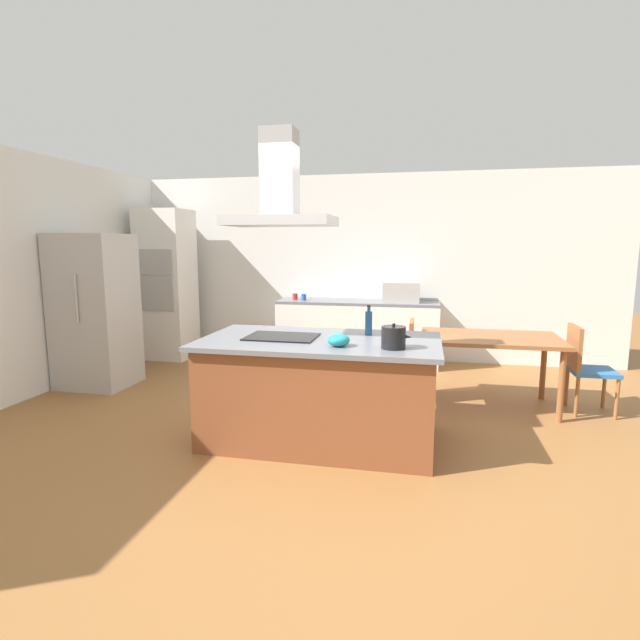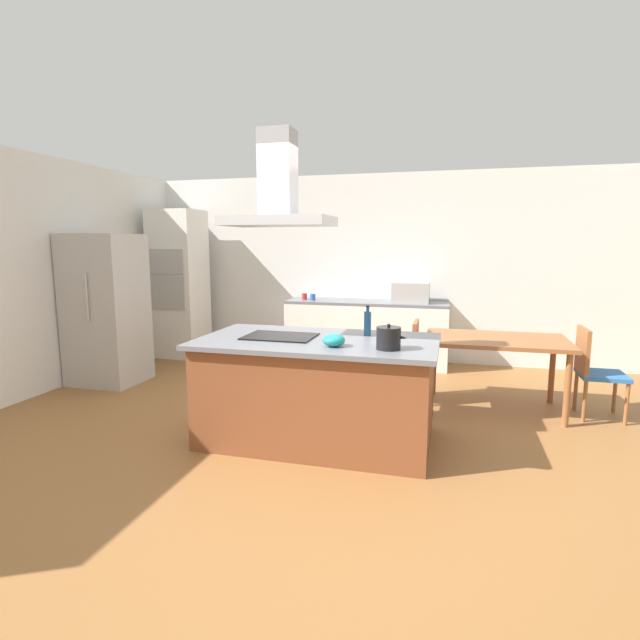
% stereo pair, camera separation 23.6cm
% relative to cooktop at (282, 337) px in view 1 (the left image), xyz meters
% --- Properties ---
extents(ground, '(16.00, 16.00, 0.00)m').
position_rel_cooktop_xyz_m(ground, '(0.34, 1.50, -0.91)').
color(ground, '#936033').
extents(wall_back, '(7.20, 0.10, 2.70)m').
position_rel_cooktop_xyz_m(wall_back, '(0.34, 3.25, 0.44)').
color(wall_back, white).
rests_on(wall_back, ground).
extents(wall_left, '(0.10, 8.80, 2.70)m').
position_rel_cooktop_xyz_m(wall_left, '(-3.11, 1.00, 0.44)').
color(wall_left, white).
rests_on(wall_left, ground).
extents(kitchen_island, '(2.02, 1.13, 0.90)m').
position_rel_cooktop_xyz_m(kitchen_island, '(0.34, 0.00, -0.45)').
color(kitchen_island, brown).
rests_on(kitchen_island, ground).
extents(cooktop, '(0.60, 0.44, 0.01)m').
position_rel_cooktop_xyz_m(cooktop, '(0.00, 0.00, 0.00)').
color(cooktop, black).
rests_on(cooktop, kitchen_island).
extents(tea_kettle, '(0.24, 0.19, 0.20)m').
position_rel_cooktop_xyz_m(tea_kettle, '(0.98, -0.26, 0.08)').
color(tea_kettle, black).
rests_on(tea_kettle, kitchen_island).
extents(olive_oil_bottle, '(0.06, 0.06, 0.27)m').
position_rel_cooktop_xyz_m(olive_oil_bottle, '(0.72, 0.27, 0.11)').
color(olive_oil_bottle, navy).
rests_on(olive_oil_bottle, kitchen_island).
extents(mixing_bowl, '(0.18, 0.18, 0.10)m').
position_rel_cooktop_xyz_m(mixing_bowl, '(0.55, -0.26, 0.04)').
color(mixing_bowl, teal).
rests_on(mixing_bowl, kitchen_island).
extents(back_counter, '(2.28, 0.62, 0.90)m').
position_rel_cooktop_xyz_m(back_counter, '(0.28, 2.88, -0.46)').
color(back_counter, white).
rests_on(back_counter, ground).
extents(countertop_microwave, '(0.50, 0.38, 0.28)m').
position_rel_cooktop_xyz_m(countertop_microwave, '(0.89, 2.88, 0.13)').
color(countertop_microwave, '#B2AFAA').
rests_on(countertop_microwave, back_counter).
extents(coffee_mug_red, '(0.08, 0.08, 0.09)m').
position_rel_cooktop_xyz_m(coffee_mug_red, '(-0.64, 2.85, 0.04)').
color(coffee_mug_red, red).
rests_on(coffee_mug_red, back_counter).
extents(coffee_mug_blue, '(0.08, 0.08, 0.09)m').
position_rel_cooktop_xyz_m(coffee_mug_blue, '(-0.50, 2.81, 0.04)').
color(coffee_mug_blue, '#2D56B2').
rests_on(coffee_mug_blue, back_counter).
extents(wall_oven_stack, '(0.70, 0.66, 2.20)m').
position_rel_cooktop_xyz_m(wall_oven_stack, '(-2.56, 2.65, 0.20)').
color(wall_oven_stack, white).
rests_on(wall_oven_stack, ground).
extents(refrigerator, '(0.80, 0.73, 1.82)m').
position_rel_cooktop_xyz_m(refrigerator, '(-2.64, 1.09, 0.00)').
color(refrigerator, '#B2AFAA').
rests_on(refrigerator, ground).
extents(dining_table, '(1.40, 0.90, 0.75)m').
position_rel_cooktop_xyz_m(dining_table, '(1.89, 1.26, -0.24)').
color(dining_table, '#995B33').
rests_on(dining_table, ground).
extents(chair_at_right_end, '(0.42, 0.42, 0.89)m').
position_rel_cooktop_xyz_m(chair_at_right_end, '(2.80, 1.26, -0.40)').
color(chair_at_right_end, '#2D6BB7').
rests_on(chair_at_right_end, ground).
extents(chair_at_left_end, '(0.42, 0.42, 0.89)m').
position_rel_cooktop_xyz_m(chair_at_left_end, '(0.97, 1.26, -0.40)').
color(chair_at_left_end, '#2D6BB7').
rests_on(chair_at_left_end, ground).
extents(range_hood, '(0.90, 0.55, 0.78)m').
position_rel_cooktop_xyz_m(range_hood, '(0.00, 0.00, 1.20)').
color(range_hood, '#ADADB2').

